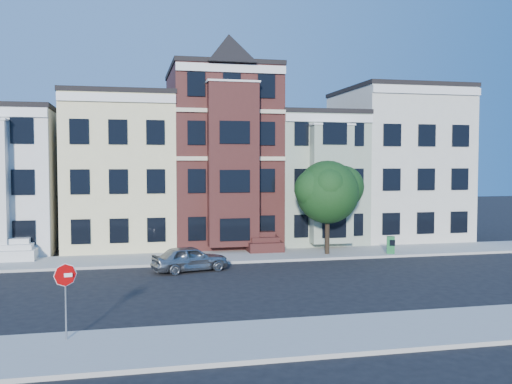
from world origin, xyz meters
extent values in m
plane|color=black|center=(0.00, 0.00, 0.00)|extent=(120.00, 120.00, 0.00)
cube|color=#9E9B93|center=(0.00, 8.00, 0.07)|extent=(60.00, 4.00, 0.15)
cube|color=#9E9B93|center=(0.00, -8.00, 0.07)|extent=(60.00, 4.00, 0.15)
cube|color=beige|center=(-7.00, 14.50, 5.00)|extent=(7.00, 9.00, 10.00)
cube|color=#3E1916|center=(0.00, 14.50, 6.00)|extent=(7.00, 9.00, 12.00)
cube|color=gray|center=(6.50, 14.50, 4.50)|extent=(6.00, 9.00, 9.00)
cube|color=beige|center=(13.50, 14.50, 5.50)|extent=(8.00, 9.00, 11.00)
imported|color=#909498|center=(-3.26, 4.35, 0.68)|extent=(4.29, 2.56, 1.37)
cube|color=#155228|center=(9.33, 6.66, 0.68)|extent=(0.60, 0.57, 1.06)
camera|label=1|loc=(-6.33, -25.55, 5.77)|focal=40.00mm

